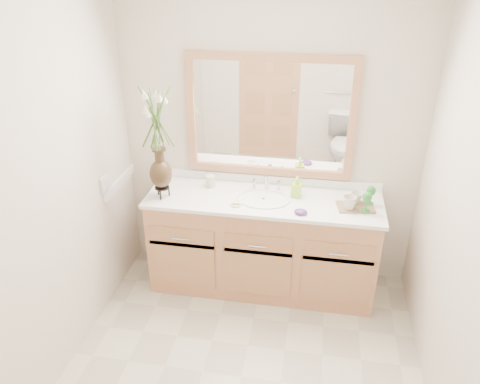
% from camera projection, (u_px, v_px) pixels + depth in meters
% --- Properties ---
extents(floor, '(2.60, 2.60, 0.00)m').
position_uv_depth(floor, '(241.00, 377.00, 3.14)').
color(floor, beige).
rests_on(floor, ground).
extents(wall_back, '(2.40, 0.02, 2.40)m').
position_uv_depth(wall_back, '(269.00, 141.00, 3.73)').
color(wall_back, beige).
rests_on(wall_back, floor).
extents(wall_left, '(0.02, 2.60, 2.40)m').
position_uv_depth(wall_left, '(43.00, 206.00, 2.78)').
color(wall_left, beige).
rests_on(wall_left, floor).
extents(wall_right, '(0.02, 2.60, 2.40)m').
position_uv_depth(wall_right, '(471.00, 245.00, 2.41)').
color(wall_right, beige).
rests_on(wall_right, floor).
extents(vanity, '(1.80, 0.55, 0.80)m').
position_uv_depth(vanity, '(262.00, 244.00, 3.85)').
color(vanity, tan).
rests_on(vanity, floor).
extents(counter, '(1.84, 0.57, 0.03)m').
position_uv_depth(counter, '(264.00, 200.00, 3.66)').
color(counter, white).
rests_on(counter, vanity).
extents(sink, '(0.38, 0.34, 0.23)m').
position_uv_depth(sink, '(263.00, 205.00, 3.66)').
color(sink, white).
rests_on(sink, counter).
extents(mirror, '(1.32, 0.04, 0.97)m').
position_uv_depth(mirror, '(270.00, 117.00, 3.62)').
color(mirror, white).
rests_on(mirror, wall_back).
extents(switch_plate, '(0.02, 0.12, 0.12)m').
position_uv_depth(switch_plate, '(105.00, 183.00, 3.55)').
color(switch_plate, white).
rests_on(switch_plate, wall_left).
extents(flower_vase, '(0.20, 0.20, 0.84)m').
position_uv_depth(flower_vase, '(157.00, 128.00, 3.41)').
color(flower_vase, black).
rests_on(flower_vase, counter).
extents(tumbler, '(0.08, 0.08, 0.10)m').
position_uv_depth(tumbler, '(210.00, 181.00, 3.81)').
color(tumbler, beige).
rests_on(tumbler, counter).
extents(soap_dish, '(0.09, 0.09, 0.03)m').
position_uv_depth(soap_dish, '(236.00, 204.00, 3.55)').
color(soap_dish, beige).
rests_on(soap_dish, counter).
extents(soap_bottle, '(0.08, 0.08, 0.15)m').
position_uv_depth(soap_bottle, '(297.00, 188.00, 3.65)').
color(soap_bottle, '#ABED37').
rests_on(soap_bottle, counter).
extents(purple_dish, '(0.12, 0.11, 0.03)m').
position_uv_depth(purple_dish, '(301.00, 212.00, 3.43)').
color(purple_dish, '#572673').
rests_on(purple_dish, counter).
extents(tray, '(0.29, 0.22, 0.01)m').
position_uv_depth(tray, '(355.00, 207.00, 3.51)').
color(tray, brown).
rests_on(tray, counter).
extents(mug_left, '(0.11, 0.10, 0.11)m').
position_uv_depth(mug_left, '(349.00, 202.00, 3.46)').
color(mug_left, beige).
rests_on(mug_left, tray).
extents(mug_right, '(0.11, 0.10, 0.09)m').
position_uv_depth(mug_right, '(356.00, 198.00, 3.53)').
color(mug_right, beige).
rests_on(mug_right, tray).
extents(goblet_front, '(0.07, 0.07, 0.16)m').
position_uv_depth(goblet_front, '(367.00, 198.00, 3.40)').
color(goblet_front, '#297B2B').
rests_on(goblet_front, tray).
extents(goblet_back, '(0.07, 0.07, 0.15)m').
position_uv_depth(goblet_back, '(371.00, 192.00, 3.50)').
color(goblet_back, '#297B2B').
rests_on(goblet_back, tray).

